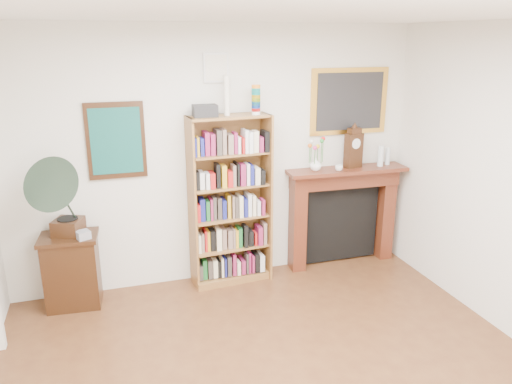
{
  "coord_description": "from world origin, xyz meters",
  "views": [
    {
      "loc": [
        -1.2,
        -2.67,
        2.65
      ],
      "look_at": [
        0.15,
        1.6,
        1.26
      ],
      "focal_mm": 35.0,
      "sensor_mm": 36.0,
      "label": 1
    }
  ],
  "objects_px": {
    "cd_stack": "(83,235)",
    "gramophone": "(63,192)",
    "bookshelf": "(230,192)",
    "side_cabinet": "(72,271)",
    "mantel_clock": "(354,148)",
    "bottle_right": "(388,156)",
    "bottle_left": "(381,156)",
    "teacup": "(339,168)",
    "fireplace": "(342,207)",
    "flower_vase": "(316,164)"
  },
  "relations": [
    {
      "from": "flower_vase",
      "to": "bottle_left",
      "type": "relative_size",
      "value": 0.58
    },
    {
      "from": "bookshelf",
      "to": "bottle_right",
      "type": "distance_m",
      "value": 1.96
    },
    {
      "from": "fireplace",
      "to": "side_cabinet",
      "type": "bearing_deg",
      "value": -175.35
    },
    {
      "from": "bottle_left",
      "to": "bottle_right",
      "type": "height_order",
      "value": "bottle_left"
    },
    {
      "from": "side_cabinet",
      "to": "flower_vase",
      "type": "xyz_separation_m",
      "value": [
        2.69,
        0.08,
        0.89
      ]
    },
    {
      "from": "cd_stack",
      "to": "gramophone",
      "type": "bearing_deg",
      "value": 171.39
    },
    {
      "from": "flower_vase",
      "to": "mantel_clock",
      "type": "bearing_deg",
      "value": 0.42
    },
    {
      "from": "mantel_clock",
      "to": "teacup",
      "type": "distance_m",
      "value": 0.31
    },
    {
      "from": "gramophone",
      "to": "bottle_right",
      "type": "relative_size",
      "value": 4.26
    },
    {
      "from": "fireplace",
      "to": "teacup",
      "type": "bearing_deg",
      "value": -133.39
    },
    {
      "from": "bookshelf",
      "to": "cd_stack",
      "type": "relative_size",
      "value": 18.01
    },
    {
      "from": "fireplace",
      "to": "teacup",
      "type": "height_order",
      "value": "teacup"
    },
    {
      "from": "bottle_right",
      "to": "mantel_clock",
      "type": "bearing_deg",
      "value": -180.0
    },
    {
      "from": "side_cabinet",
      "to": "bottle_right",
      "type": "height_order",
      "value": "bottle_right"
    },
    {
      "from": "bottle_right",
      "to": "side_cabinet",
      "type": "bearing_deg",
      "value": -178.74
    },
    {
      "from": "bottle_right",
      "to": "bottle_left",
      "type": "bearing_deg",
      "value": -160.51
    },
    {
      "from": "side_cabinet",
      "to": "mantel_clock",
      "type": "relative_size",
      "value": 1.65
    },
    {
      "from": "side_cabinet",
      "to": "gramophone",
      "type": "relative_size",
      "value": 0.9
    },
    {
      "from": "gramophone",
      "to": "fireplace",
      "type": "bearing_deg",
      "value": 26.69
    },
    {
      "from": "cd_stack",
      "to": "mantel_clock",
      "type": "bearing_deg",
      "value": 3.92
    },
    {
      "from": "cd_stack",
      "to": "bottle_right",
      "type": "bearing_deg",
      "value": 3.4
    },
    {
      "from": "bottle_left",
      "to": "bottle_right",
      "type": "bearing_deg",
      "value": 19.49
    },
    {
      "from": "flower_vase",
      "to": "fireplace",
      "type": "bearing_deg",
      "value": 6.4
    },
    {
      "from": "mantel_clock",
      "to": "side_cabinet",
      "type": "bearing_deg",
      "value": 168.7
    },
    {
      "from": "bottle_right",
      "to": "flower_vase",
      "type": "bearing_deg",
      "value": -179.79
    },
    {
      "from": "cd_stack",
      "to": "teacup",
      "type": "xyz_separation_m",
      "value": [
        2.79,
        0.11,
        0.43
      ]
    },
    {
      "from": "gramophone",
      "to": "mantel_clock",
      "type": "bearing_deg",
      "value": 25.85
    },
    {
      "from": "bottle_right",
      "to": "teacup",
      "type": "bearing_deg",
      "value": -171.8
    },
    {
      "from": "mantel_clock",
      "to": "bottle_right",
      "type": "bearing_deg",
      "value": -12.73
    },
    {
      "from": "flower_vase",
      "to": "teacup",
      "type": "relative_size",
      "value": 1.6
    },
    {
      "from": "flower_vase",
      "to": "teacup",
      "type": "height_order",
      "value": "flower_vase"
    },
    {
      "from": "gramophone",
      "to": "mantel_clock",
      "type": "xyz_separation_m",
      "value": [
        3.15,
        0.19,
        0.18
      ]
    },
    {
      "from": "gramophone",
      "to": "flower_vase",
      "type": "relative_size",
      "value": 6.11
    },
    {
      "from": "gramophone",
      "to": "teacup",
      "type": "xyz_separation_m",
      "value": [
        2.93,
        0.09,
        -0.01
      ]
    },
    {
      "from": "bottle_left",
      "to": "side_cabinet",
      "type": "bearing_deg",
      "value": -179.39
    },
    {
      "from": "side_cabinet",
      "to": "flower_vase",
      "type": "relative_size",
      "value": 5.49
    },
    {
      "from": "teacup",
      "to": "bottle_right",
      "type": "xyz_separation_m",
      "value": [
        0.68,
        0.1,
        0.07
      ]
    },
    {
      "from": "bookshelf",
      "to": "side_cabinet",
      "type": "bearing_deg",
      "value": 176.97
    },
    {
      "from": "teacup",
      "to": "bottle_left",
      "type": "bearing_deg",
      "value": 5.7
    },
    {
      "from": "bookshelf",
      "to": "teacup",
      "type": "xyz_separation_m",
      "value": [
        1.26,
        -0.07,
        0.19
      ]
    },
    {
      "from": "side_cabinet",
      "to": "teacup",
      "type": "distance_m",
      "value": 3.06
    },
    {
      "from": "mantel_clock",
      "to": "bottle_right",
      "type": "distance_m",
      "value": 0.47
    },
    {
      "from": "cd_stack",
      "to": "bottle_left",
      "type": "height_order",
      "value": "bottle_left"
    },
    {
      "from": "mantel_clock",
      "to": "bottle_left",
      "type": "relative_size",
      "value": 1.93
    },
    {
      "from": "fireplace",
      "to": "bottle_right",
      "type": "height_order",
      "value": "bottle_right"
    },
    {
      "from": "bookshelf",
      "to": "cd_stack",
      "type": "bearing_deg",
      "value": -178.15
    },
    {
      "from": "teacup",
      "to": "bottle_left",
      "type": "relative_size",
      "value": 0.36
    },
    {
      "from": "gramophone",
      "to": "teacup",
      "type": "bearing_deg",
      "value": 24.19
    },
    {
      "from": "flower_vase",
      "to": "bottle_right",
      "type": "bearing_deg",
      "value": 0.21
    },
    {
      "from": "flower_vase",
      "to": "bottle_left",
      "type": "height_order",
      "value": "bottle_left"
    }
  ]
}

